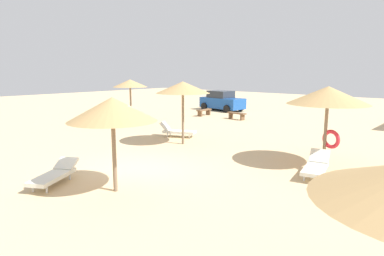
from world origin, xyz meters
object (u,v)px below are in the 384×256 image
at_px(lounger_3, 55,174).
at_px(parasol_0, 328,96).
at_px(lounger_0, 316,166).
at_px(lounger_1, 177,131).
at_px(bench_1, 204,111).
at_px(parasol_3, 112,109).
at_px(parasol_1, 183,88).
at_px(parked_car, 222,101).
at_px(bench_0, 237,115).
at_px(parasol_4, 130,84).

bearing_deg(lounger_3, parasol_0, 54.41).
relative_size(lounger_0, lounger_1, 1.01).
bearing_deg(bench_1, parasol_3, -59.54).
bearing_deg(lounger_1, bench_1, 119.67).
relative_size(parasol_0, lounger_1, 1.49).
height_order(parasol_3, bench_1, parasol_3).
bearing_deg(parasol_1, lounger_0, -5.28).
distance_m(bench_1, parked_car, 3.86).
distance_m(parasol_0, lounger_0, 2.69).
bearing_deg(bench_0, bench_1, -179.69).
xyz_separation_m(parasol_0, parasol_4, (-13.24, 1.49, 0.06)).
bearing_deg(lounger_1, lounger_0, -11.64).
distance_m(parasol_3, lounger_3, 2.95).
distance_m(lounger_0, bench_1, 15.20).
bearing_deg(parasol_3, lounger_3, -155.06).
relative_size(lounger_0, bench_1, 1.29).
height_order(parasol_1, lounger_1, parasol_1).
xyz_separation_m(parasol_3, parked_car, (-9.43, 17.98, -1.57)).
bearing_deg(parasol_1, bench_1, 123.70).
bearing_deg(lounger_0, parasol_4, 167.68).
bearing_deg(parked_car, bench_0, -42.39).
distance_m(lounger_1, bench_1, 8.48).
xyz_separation_m(parasol_4, bench_1, (1.29, 6.07, -2.28)).
bearing_deg(lounger_3, parasol_1, 97.51).
bearing_deg(bench_0, parasol_0, -40.22).
bearing_deg(lounger_1, parasol_0, -1.39).
bearing_deg(bench_1, lounger_3, -66.81).
xyz_separation_m(parasol_0, bench_0, (-8.96, 7.58, -2.22)).
relative_size(parasol_4, bench_0, 1.88).
bearing_deg(lounger_0, lounger_1, 168.36).
relative_size(bench_1, parked_car, 0.37).
height_order(parasol_4, lounger_3, parasol_4).
height_order(parasol_1, bench_0, parasol_1).
bearing_deg(lounger_3, bench_0, 103.00).
bearing_deg(bench_0, lounger_0, -44.40).
relative_size(parasol_1, parasol_4, 1.03).
xyz_separation_m(lounger_3, bench_1, (-6.50, 15.18, 0.04)).
distance_m(parasol_4, lounger_3, 12.20).
relative_size(lounger_0, bench_0, 1.28).
distance_m(lounger_0, lounger_3, 8.40).
bearing_deg(parasol_3, parasol_0, 62.20).
height_order(parasol_3, lounger_3, parasol_3).
height_order(parasol_0, parasol_1, parasol_1).
height_order(parasol_4, parked_car, parasol_4).
height_order(parasol_0, parasol_3, parasol_0).
bearing_deg(parked_car, lounger_1, -64.70).
bearing_deg(bench_0, parked_car, 137.61).
bearing_deg(bench_1, parasol_1, -56.30).
distance_m(lounger_0, parked_car, 18.38).
bearing_deg(parasol_1, lounger_3, -82.49).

